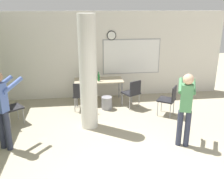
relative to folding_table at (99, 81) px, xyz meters
The scene contains 11 objects.
wall_back 0.95m from the folding_table, 62.94° to the left, with size 8.00×0.15×2.80m.
support_pillar 1.88m from the folding_table, 102.93° to the right, with size 0.43×0.43×2.80m.
folding_table is the anchor object (origin of this frame).
bottle_on_table 0.21m from the folding_table, 92.07° to the right, with size 0.06×0.06×0.29m.
waste_bin 0.82m from the folding_table, 73.71° to the right, with size 0.32×0.32×0.38m.
chair_by_left_wall 2.74m from the folding_table, 151.36° to the right, with size 0.61×0.61×0.87m.
chair_table_left 0.87m from the folding_table, 132.89° to the right, with size 0.47×0.47×0.87m.
chair_table_right 1.16m from the folding_table, 33.35° to the right, with size 0.59×0.59×0.87m.
chair_mid_room 2.28m from the folding_table, 35.49° to the right, with size 0.61×0.61×0.87m.
person_watching_back 3.35m from the folding_table, 131.66° to the right, with size 0.60×0.70×1.74m.
person_playing_side 3.31m from the folding_table, 60.73° to the right, with size 0.52×0.69×1.65m.
Camera 1 is at (-0.87, -3.03, 2.97)m, focal length 40.00 mm.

